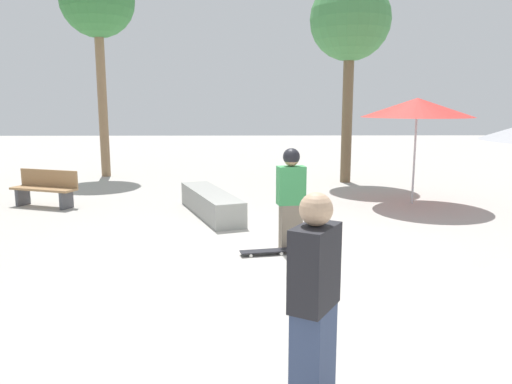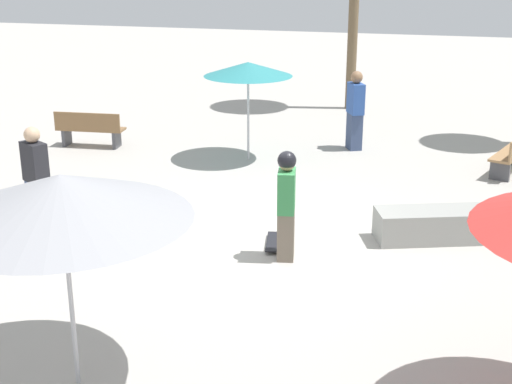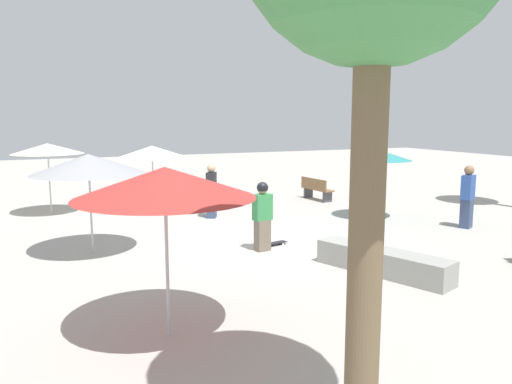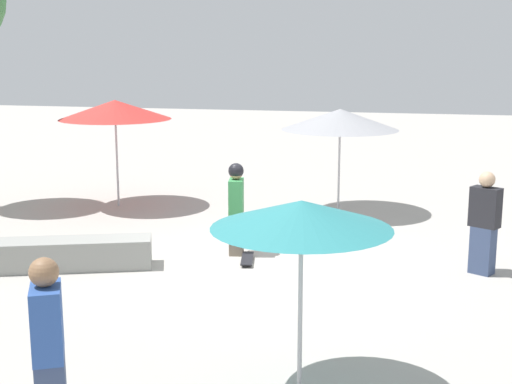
# 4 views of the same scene
# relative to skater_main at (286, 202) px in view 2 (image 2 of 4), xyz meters

# --- Properties ---
(ground_plane) EXTENTS (60.00, 60.00, 0.00)m
(ground_plane) POSITION_rel_skater_main_xyz_m (-0.61, -0.56, -0.90)
(ground_plane) COLOR #ADA8A0
(skater_main) EXTENTS (0.48, 0.32, 1.68)m
(skater_main) POSITION_rel_skater_main_xyz_m (0.00, 0.00, 0.00)
(skater_main) COLOR #726656
(skater_main) RESTS_ON ground_plane
(skateboard) EXTENTS (0.82, 0.35, 0.07)m
(skateboard) POSITION_rel_skater_main_xyz_m (-0.43, -0.30, -0.85)
(skateboard) COLOR black
(skateboard) RESTS_ON ground_plane
(concrete_ledge) EXTENTS (1.59, 2.96, 0.51)m
(concrete_ledge) POSITION_rel_skater_main_xyz_m (-1.51, 2.63, -0.65)
(concrete_ledge) COLOR gray
(concrete_ledge) RESTS_ON ground_plane
(bench_near) EXTENTS (0.58, 1.63, 0.85)m
(bench_near) POSITION_rel_skater_main_xyz_m (-5.01, -5.87, -0.48)
(bench_near) COLOR #47474C
(bench_near) RESTS_ON ground_plane
(shade_umbrella_grey) EXTENTS (2.62, 2.62, 2.36)m
(shade_umbrella_grey) POSITION_rel_skater_main_xyz_m (3.77, -1.42, 1.22)
(shade_umbrella_grey) COLOR #B7B7BC
(shade_umbrella_grey) RESTS_ON ground_plane
(shade_umbrella_teal) EXTENTS (1.91, 1.91, 2.15)m
(shade_umbrella_teal) POSITION_rel_skater_main_xyz_m (-5.01, -2.01, 1.09)
(shade_umbrella_teal) COLOR #B7B7BC
(shade_umbrella_teal) RESTS_ON ground_plane
(bystander_watching) EXTENTS (0.57, 0.47, 1.82)m
(bystander_watching) POSITION_rel_skater_main_xyz_m (-6.47, 0.14, 0.00)
(bystander_watching) COLOR #38476B
(bystander_watching) RESTS_ON ground_plane
(bystander_far) EXTENTS (0.46, 0.54, 1.72)m
(bystander_far) POSITION_rel_skater_main_xyz_m (-0.18, -4.27, -0.05)
(bystander_far) COLOR #38476B
(bystander_far) RESTS_ON ground_plane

